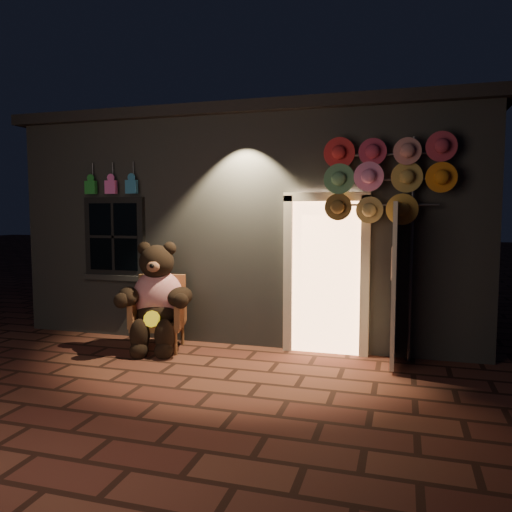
% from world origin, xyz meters
% --- Properties ---
extents(ground, '(60.00, 60.00, 0.00)m').
position_xyz_m(ground, '(0.00, 0.00, 0.00)').
color(ground, brown).
rests_on(ground, ground).
extents(shop_building, '(7.30, 5.95, 3.51)m').
position_xyz_m(shop_building, '(0.00, 3.99, 1.74)').
color(shop_building, slate).
rests_on(shop_building, ground).
extents(wicker_armchair, '(0.83, 0.79, 1.03)m').
position_xyz_m(wicker_armchair, '(-0.94, 1.03, 0.51)').
color(wicker_armchair, brown).
rests_on(wicker_armchair, ground).
extents(teddy_bear, '(1.09, 0.97, 1.55)m').
position_xyz_m(teddy_bear, '(-0.92, 0.90, 0.73)').
color(teddy_bear, red).
rests_on(teddy_bear, ground).
extents(hat_rack, '(1.64, 0.22, 2.89)m').
position_xyz_m(hat_rack, '(2.09, 1.28, 2.34)').
color(hat_rack, '#59595E').
rests_on(hat_rack, ground).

